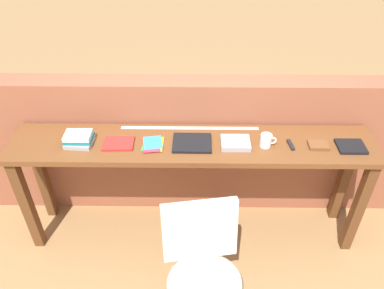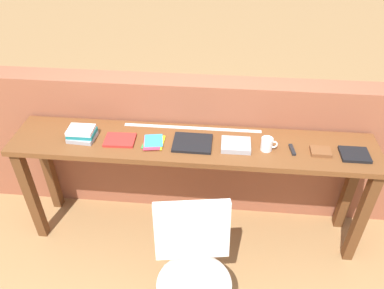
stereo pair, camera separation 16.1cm
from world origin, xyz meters
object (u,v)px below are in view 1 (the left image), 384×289
(book_open_centre, at_px, (192,143))
(pamphlet_pile_colourful, at_px, (153,144))
(chair_white_moulded, at_px, (203,265))
(leather_journal_brown, at_px, (318,145))
(book_stack_leftmost, at_px, (79,139))
(book_repair_rightmost, at_px, (351,146))
(multitool_folded, at_px, (291,145))
(magazine_cycling, at_px, (118,144))
(mug, at_px, (266,141))

(book_open_centre, bearing_deg, pamphlet_pile_colourful, -176.66)
(chair_white_moulded, xyz_separation_m, leather_journal_brown, (0.77, 0.68, 0.37))
(chair_white_moulded, distance_m, leather_journal_brown, 1.09)
(book_stack_leftmost, height_order, book_open_centre, book_stack_leftmost)
(chair_white_moulded, relative_size, book_repair_rightmost, 4.88)
(book_stack_leftmost, bearing_deg, pamphlet_pile_colourful, -0.93)
(leather_journal_brown, bearing_deg, multitool_folded, 178.93)
(magazine_cycling, height_order, pamphlet_pile_colourful, magazine_cycling)
(chair_white_moulded, bearing_deg, pamphlet_pile_colourful, 116.02)
(pamphlet_pile_colourful, bearing_deg, chair_white_moulded, -63.98)
(magazine_cycling, bearing_deg, leather_journal_brown, -2.27)
(book_open_centre, height_order, leather_journal_brown, leather_journal_brown)
(magazine_cycling, xyz_separation_m, book_repair_rightmost, (1.55, -0.02, 0.00))
(book_open_centre, distance_m, leather_journal_brown, 0.84)
(mug, xyz_separation_m, leather_journal_brown, (0.35, -0.00, -0.03))
(book_repair_rightmost, bearing_deg, leather_journal_brown, 177.37)
(book_stack_leftmost, bearing_deg, book_repair_rightmost, -0.72)
(book_stack_leftmost, distance_m, book_open_centre, 0.76)
(book_stack_leftmost, bearing_deg, multitool_folded, -0.24)
(magazine_cycling, bearing_deg, chair_white_moulded, -52.54)
(pamphlet_pile_colourful, distance_m, mug, 0.76)
(multitool_folded, bearing_deg, chair_white_moulded, -130.57)
(chair_white_moulded, xyz_separation_m, book_open_centre, (-0.07, 0.70, 0.36))
(book_stack_leftmost, xyz_separation_m, pamphlet_pile_colourful, (0.50, -0.01, -0.03))
(book_stack_leftmost, bearing_deg, book_open_centre, 0.35)
(book_open_centre, height_order, book_repair_rightmost, book_repair_rightmost)
(multitool_folded, bearing_deg, book_open_centre, 179.09)
(pamphlet_pile_colourful, distance_m, book_repair_rightmost, 1.32)
(chair_white_moulded, bearing_deg, book_stack_leftmost, 140.07)
(magazine_cycling, relative_size, pamphlet_pile_colourful, 1.08)
(pamphlet_pile_colourful, height_order, multitool_folded, multitool_folded)
(chair_white_moulded, distance_m, multitool_folded, 0.98)
(multitool_folded, relative_size, leather_journal_brown, 0.85)
(book_stack_leftmost, bearing_deg, magazine_cycling, -1.58)
(leather_journal_brown, bearing_deg, book_stack_leftmost, -179.20)
(mug, distance_m, leather_journal_brown, 0.35)
(pamphlet_pile_colourful, bearing_deg, mug, -0.15)
(leather_journal_brown, bearing_deg, book_open_centre, -179.95)
(magazine_cycling, distance_m, multitool_folded, 1.16)
(book_stack_leftmost, height_order, book_repair_rightmost, book_stack_leftmost)
(chair_white_moulded, xyz_separation_m, magazine_cycling, (-0.57, 0.69, 0.36))
(chair_white_moulded, xyz_separation_m, book_stack_leftmost, (-0.83, 0.69, 0.39))
(magazine_cycling, xyz_separation_m, leather_journal_brown, (1.34, -0.01, 0.00))
(multitool_folded, bearing_deg, leather_journal_brown, -2.34)
(pamphlet_pile_colourful, height_order, book_repair_rightmost, book_repair_rightmost)
(mug, height_order, book_repair_rightmost, mug)
(magazine_cycling, bearing_deg, mug, -2.17)
(book_open_centre, bearing_deg, leather_journal_brown, -0.60)
(pamphlet_pile_colourful, height_order, leather_journal_brown, leather_journal_brown)
(book_stack_leftmost, height_order, leather_journal_brown, book_stack_leftmost)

